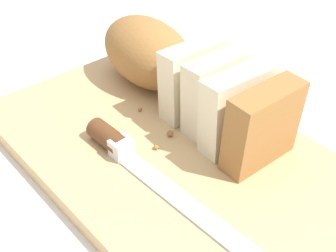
% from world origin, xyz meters
% --- Properties ---
extents(ground_plane, '(3.00, 3.00, 0.00)m').
position_xyz_m(ground_plane, '(0.00, 0.00, 0.00)').
color(ground_plane, silver).
extents(cutting_board, '(0.47, 0.29, 0.02)m').
position_xyz_m(cutting_board, '(0.00, 0.00, 0.01)').
color(cutting_board, tan).
rests_on(cutting_board, ground_plane).
extents(bread_loaf, '(0.32, 0.12, 0.09)m').
position_xyz_m(bread_loaf, '(-0.06, 0.08, 0.07)').
color(bread_loaf, '#996633').
rests_on(bread_loaf, cutting_board).
extents(bread_knife, '(0.25, 0.03, 0.02)m').
position_xyz_m(bread_knife, '(-0.02, -0.05, 0.03)').
color(bread_knife, silver).
rests_on(bread_knife, cutting_board).
extents(crumb_near_knife, '(0.01, 0.01, 0.01)m').
position_xyz_m(crumb_near_knife, '(-0.01, 0.02, 0.03)').
color(crumb_near_knife, '#996633').
rests_on(crumb_near_knife, cutting_board).
extents(crumb_near_loaf, '(0.01, 0.01, 0.01)m').
position_xyz_m(crumb_near_loaf, '(-0.08, 0.02, 0.02)').
color(crumb_near_loaf, '#996633').
rests_on(crumb_near_loaf, cutting_board).
extents(crumb_stray_left, '(0.01, 0.01, 0.01)m').
position_xyz_m(crumb_stray_left, '(-0.01, -0.01, 0.02)').
color(crumb_stray_left, '#996633').
rests_on(crumb_stray_left, cutting_board).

